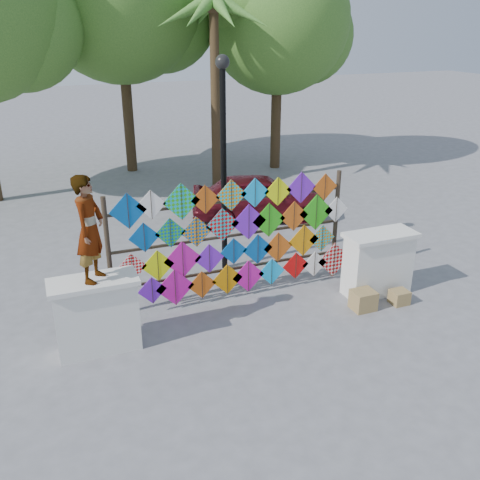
{
  "coord_description": "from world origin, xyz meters",
  "views": [
    {
      "loc": [
        -3.3,
        -8.04,
        5.05
      ],
      "look_at": [
        0.11,
        0.6,
        1.22
      ],
      "focal_mm": 40.0,
      "sensor_mm": 36.0,
      "label": 1
    }
  ],
  "objects_px": {
    "sedan": "(259,197)",
    "lamppost": "(223,147)",
    "vendor_woman": "(90,229)",
    "kite_rack": "(238,238)"
  },
  "relations": [
    {
      "from": "sedan",
      "to": "lamppost",
      "type": "distance_m",
      "value": 3.88
    },
    {
      "from": "vendor_woman",
      "to": "lamppost",
      "type": "distance_m",
      "value": 3.73
    },
    {
      "from": "kite_rack",
      "to": "vendor_woman",
      "type": "relative_size",
      "value": 2.91
    },
    {
      "from": "kite_rack",
      "to": "sedan",
      "type": "bearing_deg",
      "value": 61.17
    },
    {
      "from": "kite_rack",
      "to": "lamppost",
      "type": "distance_m",
      "value": 1.96
    },
    {
      "from": "vendor_woman",
      "to": "kite_rack",
      "type": "bearing_deg",
      "value": -39.93
    },
    {
      "from": "vendor_woman",
      "to": "sedan",
      "type": "bearing_deg",
      "value": -13.92
    },
    {
      "from": "sedan",
      "to": "vendor_woman",
      "type": "bearing_deg",
      "value": 151.2
    },
    {
      "from": "kite_rack",
      "to": "vendor_woman",
      "type": "distance_m",
      "value": 3.06
    },
    {
      "from": "sedan",
      "to": "lamppost",
      "type": "height_order",
      "value": "lamppost"
    }
  ]
}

